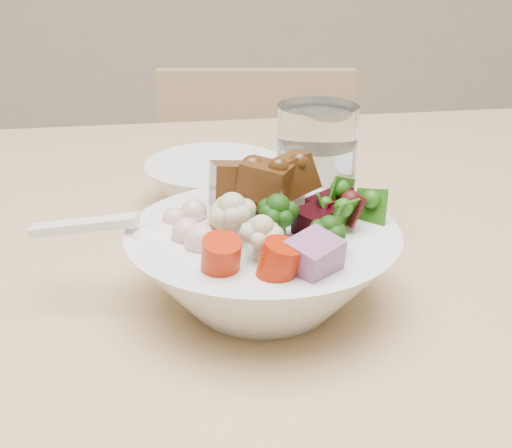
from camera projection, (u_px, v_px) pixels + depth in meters
name	position (u px, v px, depth m)	size (l,w,h in m)	color
dining_table	(404.00, 324.00, 0.72)	(1.81, 1.11, 0.81)	tan
chair_far	(256.00, 265.00, 1.41)	(0.41, 0.41, 0.83)	tan
food_bowl	(265.00, 261.00, 0.58)	(0.22, 0.22, 0.12)	white
soup_spoon	(139.00, 233.00, 0.57)	(0.13, 0.05, 0.03)	white
water_glass	(316.00, 178.00, 0.70)	(0.08, 0.08, 0.13)	silver
side_bowl	(215.00, 185.00, 0.78)	(0.15, 0.15, 0.05)	white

